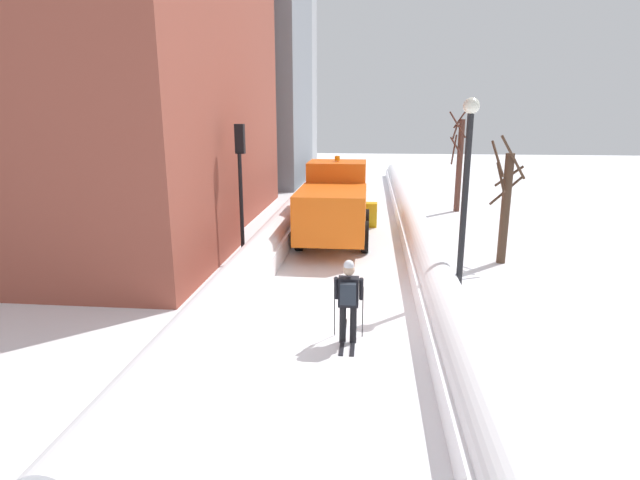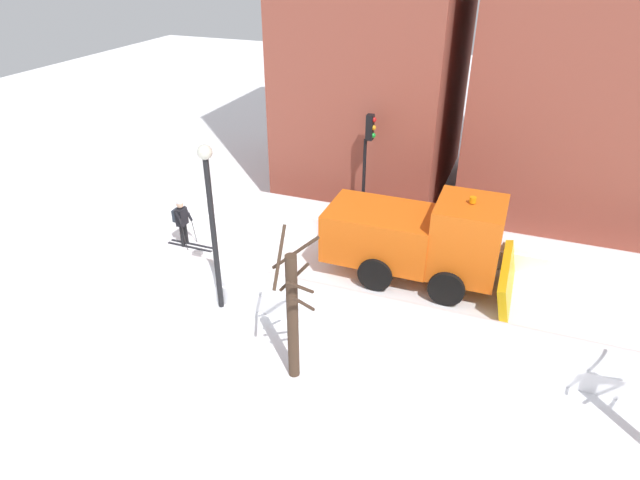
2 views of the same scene
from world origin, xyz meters
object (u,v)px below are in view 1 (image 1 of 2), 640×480
at_px(traffic_light_pole, 241,167).
at_px(bare_tree_mid, 459,162).
at_px(plow_truck, 334,204).
at_px(street_lamp, 467,174).
at_px(skier, 348,298).
at_px(bare_tree_near, 505,204).

bearing_deg(traffic_light_pole, bare_tree_mid, 48.92).
bearing_deg(bare_tree_mid, plow_truck, -128.84).
height_order(street_lamp, bare_tree_mid, bare_tree_mid).
height_order(skier, bare_tree_near, bare_tree_near).
distance_m(bare_tree_near, bare_tree_mid, 8.86).
distance_m(skier, street_lamp, 4.74).
xyz_separation_m(plow_truck, bare_tree_near, (5.54, -1.97, 0.43)).
bearing_deg(street_lamp, traffic_light_pole, 158.53).
relative_size(bare_tree_near, bare_tree_mid, 0.77).
xyz_separation_m(bare_tree_near, bare_tree_mid, (-0.00, 8.85, 0.48)).
height_order(street_lamp, bare_tree_near, street_lamp).
distance_m(plow_truck, bare_tree_near, 5.90).
distance_m(skier, traffic_light_pole, 7.04).
bearing_deg(bare_tree_mid, bare_tree_near, -89.99).
bearing_deg(bare_tree_mid, skier, -107.04).
xyz_separation_m(skier, traffic_light_pole, (-3.65, 5.65, 2.07)).
distance_m(skier, bare_tree_near, 7.90).
xyz_separation_m(street_lamp, bare_tree_mid, (1.86, 12.05, -0.83)).
relative_size(plow_truck, bare_tree_mid, 1.13).
height_order(traffic_light_pole, bare_tree_mid, bare_tree_mid).
height_order(traffic_light_pole, street_lamp, street_lamp).
relative_size(skier, traffic_light_pole, 0.41).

